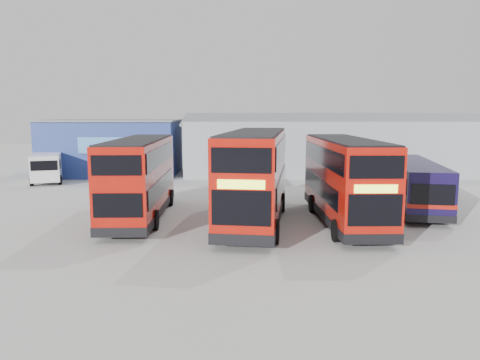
# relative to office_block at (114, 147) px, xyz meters

# --- Properties ---
(ground_plane) EXTENTS (120.00, 120.00, 0.00)m
(ground_plane) POSITION_rel_office_block_xyz_m (14.00, -17.99, -2.58)
(ground_plane) COLOR #A4A49F
(ground_plane) RESTS_ON ground
(office_block) EXTENTS (12.30, 8.32, 5.12)m
(office_block) POSITION_rel_office_block_xyz_m (0.00, 0.00, 0.00)
(office_block) COLOR navy
(office_block) RESTS_ON ground
(maintenance_shed) EXTENTS (30.50, 12.00, 5.89)m
(maintenance_shed) POSITION_rel_office_block_xyz_m (22.00, 2.01, 0.02)
(maintenance_shed) COLOR #8E949B
(maintenance_shed) RESTS_ON ground
(double_decker_left) EXTENTS (2.81, 10.45, 4.39)m
(double_decker_left) POSITION_rel_office_block_xyz_m (6.39, -19.03, -0.39)
(double_decker_left) COLOR #A71309
(double_decker_left) RESTS_ON ground
(double_decker_centre) EXTENTS (4.27, 11.70, 4.84)m
(double_decker_centre) POSITION_rel_office_block_xyz_m (12.66, -20.02, -0.17)
(double_decker_centre) COLOR #A71309
(double_decker_centre) RESTS_ON ground
(double_decker_right) EXTENTS (2.81, 10.60, 4.46)m
(double_decker_right) POSITION_rel_office_block_xyz_m (17.36, -20.15, -0.36)
(double_decker_right) COLOR #A71309
(double_decker_right) RESTS_ON ground
(single_decker_blue) EXTENTS (4.26, 10.75, 2.85)m
(single_decker_blue) POSITION_rel_office_block_xyz_m (22.41, -16.32, -1.16)
(single_decker_blue) COLOR black
(single_decker_blue) RESTS_ON ground
(panel_van) EXTENTS (3.76, 5.89, 2.41)m
(panel_van) POSITION_rel_office_block_xyz_m (-4.20, -5.45, -1.23)
(panel_van) COLOR silver
(panel_van) RESTS_ON ground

